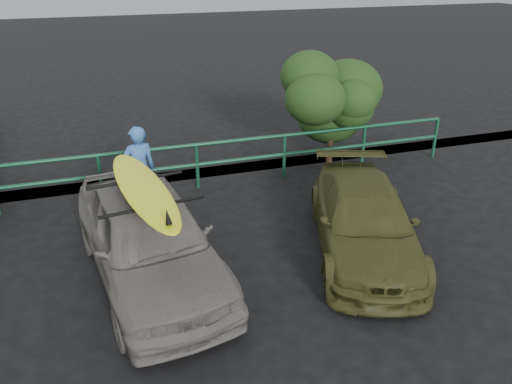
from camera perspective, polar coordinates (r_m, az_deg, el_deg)
ground at (r=6.74m, az=-6.23°, el=-18.17°), size 80.00×80.00×0.00m
guardrail at (r=10.68m, az=-12.00°, el=2.31°), size 14.00×0.08×1.04m
shrub_right at (r=12.31m, az=11.36°, el=9.23°), size 3.20×2.40×2.55m
sedan at (r=7.82m, az=-12.18°, el=-5.07°), size 2.33×4.49×1.46m
olive_vehicle at (r=8.64m, az=12.25°, el=-3.17°), size 2.82×4.24×1.14m
man at (r=9.87m, az=-13.15°, el=2.48°), size 0.70×0.52×1.76m
roof_rack at (r=7.47m, az=-12.71°, el=-0.08°), size 1.62×1.24×0.05m
surfboard at (r=7.44m, az=-12.76°, el=0.40°), size 1.06×3.07×0.09m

